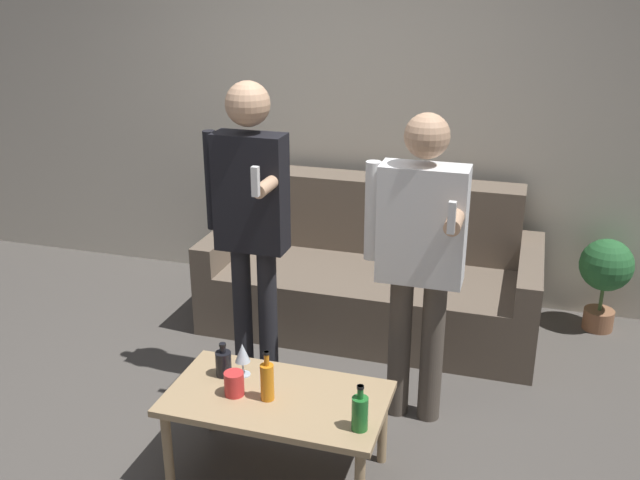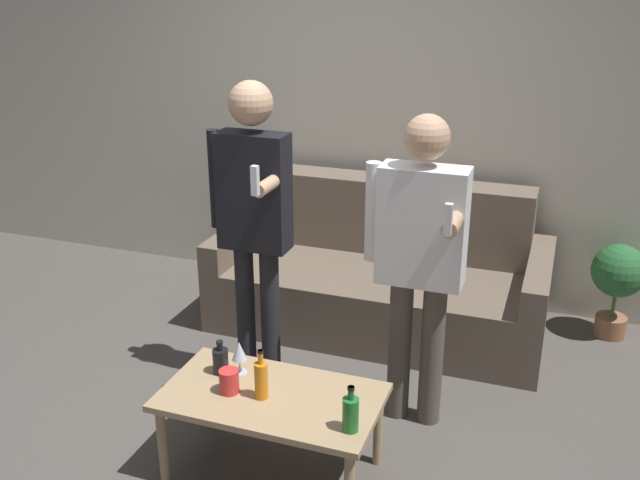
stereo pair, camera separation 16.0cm
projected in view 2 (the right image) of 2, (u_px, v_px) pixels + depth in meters
The scene contains 12 objects.
ground_plane at pixel (232, 437), 3.52m from camera, with size 16.00×16.00×0.00m, color #514C47.
wall_back at pixel (356, 99), 4.80m from camera, with size 8.00×0.06×2.70m.
couch at pixel (382, 277), 4.59m from camera, with size 2.06×0.94×0.89m.
coffee_table at pixel (271, 404), 3.15m from camera, with size 0.97×0.54×0.41m.
bottle_orange at pixel (220, 360), 3.29m from camera, with size 0.07×0.07×0.17m.
bottle_green at pixel (351, 413), 2.87m from camera, with size 0.07×0.07×0.20m.
bottle_dark at pixel (261, 379), 3.08m from camera, with size 0.06×0.06×0.23m.
wine_glass_near at pixel (239, 352), 3.27m from camera, with size 0.07×0.07×0.16m.
cup_on_table at pixel (229, 381), 3.14m from camera, with size 0.09×0.09×0.11m.
person_standing_left at pixel (253, 211), 3.64m from camera, with size 0.43×0.42×1.67m.
person_standing_right at pixel (420, 250), 3.36m from camera, with size 0.48×0.41×1.57m.
potted_plant at pixel (618, 277), 4.36m from camera, with size 0.33×0.33×0.61m.
Camera 2 is at (1.41, -2.62, 2.16)m, focal length 40.00 mm.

